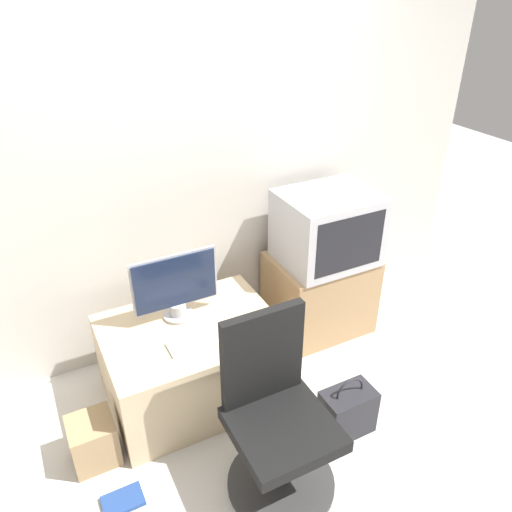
% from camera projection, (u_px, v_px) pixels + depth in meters
% --- Properties ---
extents(ground_plane, '(12.00, 12.00, 0.00)m').
position_uv_depth(ground_plane, '(292.00, 463.00, 2.73)').
color(ground_plane, beige).
extents(wall_back, '(4.40, 0.05, 2.60)m').
position_uv_depth(wall_back, '(191.00, 163.00, 3.10)').
color(wall_back, beige).
rests_on(wall_back, ground_plane).
extents(desk, '(1.02, 0.76, 0.52)m').
position_uv_depth(desk, '(193.00, 360.00, 3.06)').
color(desk, '#CCB289').
rests_on(desk, ground_plane).
extents(side_stand, '(0.69, 0.54, 0.59)m').
position_uv_depth(side_stand, '(319.00, 292.00, 3.64)').
color(side_stand, '#A37F56').
rests_on(side_stand, ground_plane).
extents(main_monitor, '(0.52, 0.18, 0.43)m').
position_uv_depth(main_monitor, '(176.00, 287.00, 2.91)').
color(main_monitor, '#B2B2B7').
rests_on(main_monitor, desk).
extents(keyboard, '(0.34, 0.14, 0.01)m').
position_uv_depth(keyboard, '(198.00, 342.00, 2.80)').
color(keyboard, white).
rests_on(keyboard, desk).
extents(mouse, '(0.07, 0.03, 0.03)m').
position_uv_depth(mouse, '(237.00, 327.00, 2.90)').
color(mouse, '#4C4C51').
rests_on(mouse, desk).
extents(crt_tv, '(0.63, 0.52, 0.49)m').
position_uv_depth(crt_tv, '(328.00, 228.00, 3.35)').
color(crt_tv, '#B7B7BC').
rests_on(crt_tv, side_stand).
extents(office_chair, '(0.56, 0.56, 0.97)m').
position_uv_depth(office_chair, '(276.00, 422.00, 2.47)').
color(office_chair, '#333333').
rests_on(office_chair, ground_plane).
extents(cardboard_box_lower, '(0.24, 0.24, 0.27)m').
position_uv_depth(cardboard_box_lower, '(94.00, 441.00, 2.69)').
color(cardboard_box_lower, '#A3845B').
rests_on(cardboard_box_lower, ground_plane).
extents(handbag, '(0.30, 0.19, 0.39)m').
position_uv_depth(handbag, '(347.00, 411.00, 2.86)').
color(handbag, '#232328').
rests_on(handbag, ground_plane).
extents(book, '(0.20, 0.14, 0.02)m').
position_uv_depth(book, '(123.00, 501.00, 2.52)').
color(book, navy).
rests_on(book, ground_plane).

